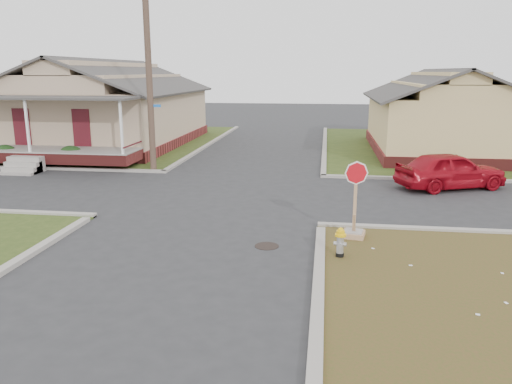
# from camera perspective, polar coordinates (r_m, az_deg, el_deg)

# --- Properties ---
(ground) EXTENTS (120.00, 120.00, 0.00)m
(ground) POSITION_cam_1_polar(r_m,az_deg,el_deg) (14.14, -7.43, -5.06)
(ground) COLOR #2B2C2E
(ground) RESTS_ON ground
(verge_far_left) EXTENTS (19.00, 19.00, 0.05)m
(verge_far_left) POSITION_cam_1_polar(r_m,az_deg,el_deg) (35.38, -20.26, 5.51)
(verge_far_left) COLOR #2D4017
(verge_far_left) RESTS_ON ground
(curbs) EXTENTS (80.00, 40.00, 0.12)m
(curbs) POSITION_cam_1_polar(r_m,az_deg,el_deg) (18.81, -3.43, -0.25)
(curbs) COLOR #9F988F
(curbs) RESTS_ON ground
(manhole) EXTENTS (0.64, 0.64, 0.01)m
(manhole) POSITION_cam_1_polar(r_m,az_deg,el_deg) (13.27, 1.25, -6.19)
(manhole) COLOR black
(manhole) RESTS_ON ground
(corner_house) EXTENTS (10.10, 15.50, 5.30)m
(corner_house) POSITION_cam_1_polar(r_m,az_deg,el_deg) (32.65, -16.96, 9.13)
(corner_house) COLOR maroon
(corner_house) RESTS_ON ground
(side_house_yellow) EXTENTS (7.60, 11.60, 4.70)m
(side_house_yellow) POSITION_cam_1_polar(r_m,az_deg,el_deg) (30.16, 20.34, 8.39)
(side_house_yellow) COLOR maroon
(side_house_yellow) RESTS_ON ground
(utility_pole) EXTENTS (1.80, 0.28, 9.00)m
(utility_pole) POSITION_cam_1_polar(r_m,az_deg,el_deg) (23.17, -12.17, 13.72)
(utility_pole) COLOR #422E26
(utility_pole) RESTS_ON ground
(fire_hydrant) EXTENTS (0.28, 0.28, 0.75)m
(fire_hydrant) POSITION_cam_1_polar(r_m,az_deg,el_deg) (12.46, 9.61, -5.51)
(fire_hydrant) COLOR black
(fire_hydrant) RESTS_ON ground
(stop_sign) EXTENTS (0.60, 0.59, 2.13)m
(stop_sign) POSITION_cam_1_polar(r_m,az_deg,el_deg) (13.96, 11.15, -3.26)
(stop_sign) COLOR tan
(stop_sign) RESTS_ON ground
(red_sedan) EXTENTS (4.61, 3.18, 1.46)m
(red_sedan) POSITION_cam_1_polar(r_m,az_deg,el_deg) (21.00, 21.34, 2.33)
(red_sedan) COLOR #A40B18
(red_sedan) RESTS_ON ground
(hedge_left) EXTENTS (1.33, 1.09, 1.02)m
(hedge_left) POSITION_cam_1_polar(r_m,az_deg,el_deg) (27.34, -26.72, 3.87)
(hedge_left) COLOR #153412
(hedge_left) RESTS_ON verge_far_left
(hedge_right) EXTENTS (1.33, 1.09, 1.02)m
(hedge_right) POSITION_cam_1_polar(r_m,az_deg,el_deg) (25.68, -20.36, 3.94)
(hedge_right) COLOR #153412
(hedge_right) RESTS_ON verge_far_left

